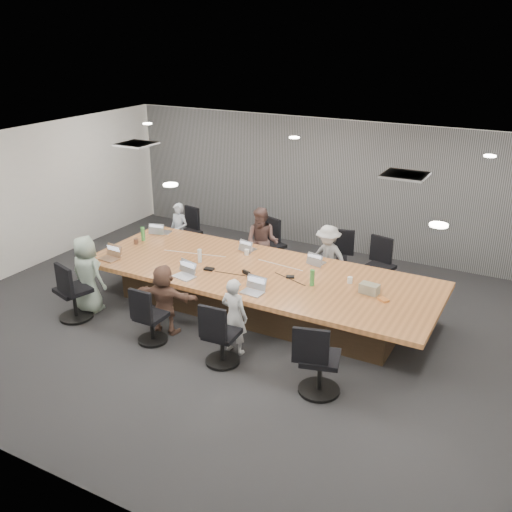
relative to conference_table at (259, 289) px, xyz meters
The scene contains 38 objects.
floor 0.64m from the conference_table, 90.00° to the right, with size 10.00×8.00×0.00m, color #29292B.
ceiling 2.45m from the conference_table, 90.00° to the right, with size 10.00×8.00×0.00m, color white.
wall_back 3.64m from the conference_table, 90.00° to the left, with size 10.00×2.80×0.00m, color silver.
wall_front 4.61m from the conference_table, 90.00° to the right, with size 10.00×2.80×0.00m, color silver.
wall_left 5.12m from the conference_table, behind, with size 8.00×2.80×0.00m, color silver.
curtain 3.56m from the conference_table, 90.00° to the left, with size 9.80×0.04×2.80m, color slate.
conference_table is the anchor object (origin of this frame).
chair_0 3.11m from the conference_table, 146.84° to the left, with size 0.50×0.50×0.74m, color black, non-canonical shape.
chair_1 1.82m from the conference_table, 110.80° to the left, with size 0.57×0.57×0.84m, color black, non-canonical shape.
chair_2 1.84m from the conference_table, 67.40° to the left, with size 0.56×0.56×0.83m, color black, non-canonical shape.
chair_3 2.32m from the conference_table, 47.09° to the left, with size 0.55×0.55×0.81m, color black, non-canonical shape.
chair_4 3.08m from the conference_table, 146.50° to the right, with size 0.59×0.59×0.87m, color black, non-canonical shape.
chair_5 1.95m from the conference_table, 119.55° to the right, with size 0.49×0.49×0.73m, color black, non-canonical shape.
chair_6 1.73m from the conference_table, 79.71° to the right, with size 0.53×0.53×0.79m, color black, non-canonical shape.
chair_7 2.49m from the conference_table, 43.05° to the right, with size 0.59×0.59×0.88m, color black, non-canonical shape.
person_0 2.94m from the conference_table, 152.57° to the left, with size 0.43×0.28×1.19m, color #A8B4C4.
laptop_0 2.74m from the conference_table, 162.91° to the left, with size 0.33×0.23×0.02m, color #B2B2B7.
person_1 1.52m from the conference_table, 115.56° to the left, with size 0.67×0.52×1.38m, color brown.
laptop_1 1.09m from the conference_table, 128.91° to the left, with size 0.28×0.19×0.02m, color #B2B2B7.
person_2 1.54m from the conference_table, 62.33° to the left, with size 0.81×0.47×1.25m, color #A3A3A3.
laptop_2 1.12m from the conference_table, 48.50° to the left, with size 0.29×0.20×0.02m, color #B2B2B7.
person_4 2.91m from the conference_table, 152.28° to the right, with size 0.66×0.43×1.35m, color #8BA08E.
laptop_4 2.71m from the conference_table, 162.70° to the right, with size 0.34×0.23×0.02m, color #8C6647.
person_5 1.67m from the conference_table, 125.53° to the right, with size 1.07×0.34×1.15m, color brown.
laptop_5 1.30m from the conference_table, 140.31° to the right, with size 0.36×0.24×0.02m, color #B2B2B7.
person_6 1.40m from the conference_table, 77.13° to the right, with size 0.44×0.29×1.20m, color #B9B9B9.
laptop_6 0.93m from the conference_table, 68.91° to the right, with size 0.34×0.23×0.02m, color #B2B2B7.
bottle_green_left 2.70m from the conference_table, behind, with size 0.08×0.08×0.27m, color #3A8A3A.
bottle_green_right 1.12m from the conference_table, ahead, with size 0.07×0.07×0.27m, color #3A8A3A.
bottle_clear 1.19m from the conference_table, behind, with size 0.07×0.07×0.24m, color silver.
cup_white_far 0.86m from the conference_table, 134.60° to the left, with size 0.08×0.08×0.10m, color white.
cup_white_near 1.58m from the conference_table, 10.27° to the left, with size 0.08×0.08×0.10m, color white.
mug_brown 2.68m from the conference_table, behind, with size 0.08×0.08×0.10m, color brown.
mic_left 0.91m from the conference_table, 155.41° to the right, with size 0.16×0.11×0.03m, color black.
mic_right 0.68m from the conference_table, ahead, with size 0.14×0.09×0.03m, color black.
stapler 0.44m from the conference_table, 119.47° to the right, with size 0.16×0.04×0.06m, color black.
canvas_bag 1.94m from the conference_table, ahead, with size 0.29×0.18×0.15m, color gray.
snack_packet 2.20m from the conference_table, ahead, with size 0.16×0.11×0.04m, color orange.
Camera 1 is at (4.12, -7.25, 4.56)m, focal length 40.00 mm.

